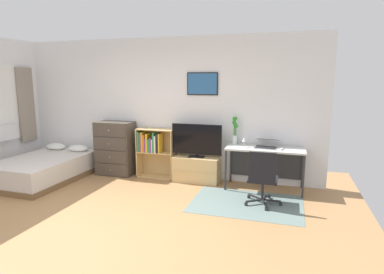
{
  "coord_description": "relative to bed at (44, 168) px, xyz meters",
  "views": [
    {
      "loc": [
        2.39,
        -3.47,
        1.9
      ],
      "look_at": [
        0.87,
        1.5,
        0.97
      ],
      "focal_mm": 30.15,
      "sensor_mm": 36.0,
      "label": 1
    }
  ],
  "objects": [
    {
      "name": "office_chair",
      "position": [
        4.13,
        -0.12,
        0.23
      ],
      "size": [
        0.56,
        0.58,
        0.86
      ],
      "rotation": [
        0.0,
        0.0,
        -0.0
      ],
      "color": "#232326",
      "rests_on": "ground_plane"
    },
    {
      "name": "tv_stand",
      "position": [
        2.84,
        0.75,
        0.01
      ],
      "size": [
        0.86,
        0.41,
        0.47
      ],
      "color": "tan",
      "rests_on": "ground_plane"
    },
    {
      "name": "bed",
      "position": [
        0.0,
        0.0,
        0.0
      ],
      "size": [
        1.31,
        1.92,
        0.57
      ],
      "rotation": [
        0.0,
        0.0,
        -0.01
      ],
      "color": "brown",
      "rests_on": "ground_plane"
    },
    {
      "name": "wall_back_with_posters",
      "position": [
        2.09,
        1.01,
        1.13
      ],
      "size": [
        6.12,
        0.09,
        2.7
      ],
      "color": "white",
      "rests_on": "ground_plane"
    },
    {
      "name": "wine_glass",
      "position": [
        3.74,
        0.61,
        0.65
      ],
      "size": [
        0.07,
        0.07,
        0.18
      ],
      "color": "silver",
      "rests_on": "desk"
    },
    {
      "name": "ground_plane",
      "position": [
        2.09,
        -1.42,
        -0.22
      ],
      "size": [
        7.2,
        7.2,
        0.0
      ],
      "primitive_type": "plane",
      "color": "#A87A4C"
    },
    {
      "name": "area_rug",
      "position": [
        3.89,
        -0.11,
        -0.22
      ],
      "size": [
        1.7,
        1.2,
        0.01
      ],
      "primitive_type": "cube",
      "color": "slate",
      "rests_on": "ground_plane"
    },
    {
      "name": "television",
      "position": [
        2.84,
        0.73,
        0.56
      ],
      "size": [
        0.95,
        0.16,
        0.62
      ],
      "color": "black",
      "rests_on": "tv_stand"
    },
    {
      "name": "bamboo_vase",
      "position": [
        3.53,
        0.86,
        0.78
      ],
      "size": [
        0.11,
        0.09,
        0.5
      ],
      "color": "silver",
      "rests_on": "desk"
    },
    {
      "name": "laptop",
      "position": [
        4.11,
        0.74,
        0.58
      ],
      "size": [
        0.43,
        0.45,
        0.17
      ],
      "rotation": [
        0.0,
        0.0,
        -0.11
      ],
      "color": "#B7B7BC",
      "rests_on": "desk"
    },
    {
      "name": "computer_mouse",
      "position": [
        4.37,
        0.6,
        0.53
      ],
      "size": [
        0.06,
        0.1,
        0.03
      ],
      "primitive_type": "ellipsoid",
      "color": "silver",
      "rests_on": "desk"
    },
    {
      "name": "desk",
      "position": [
        4.09,
        0.75,
        0.38
      ],
      "size": [
        1.34,
        0.56,
        0.74
      ],
      "color": "silver",
      "rests_on": "ground_plane"
    },
    {
      "name": "bookshelf",
      "position": [
        1.94,
        0.8,
        0.35
      ],
      "size": [
        0.74,
        0.3,
        0.96
      ],
      "color": "tan",
      "rests_on": "ground_plane"
    },
    {
      "name": "dresser",
      "position": [
        1.13,
        0.73,
        0.31
      ],
      "size": [
        0.75,
        0.46,
        1.07
      ],
      "color": "#4C4238",
      "rests_on": "ground_plane"
    }
  ]
}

